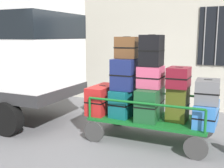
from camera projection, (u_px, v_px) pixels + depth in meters
The scene contains 15 objects.
ground_plane at pixel (111, 135), 5.68m from camera, with size 40.00×40.00×0.00m, color slate.
building_wall at pixel (154, 19), 7.87m from camera, with size 12.00×0.38×5.00m.
luggage_cart at pixel (150, 122), 5.34m from camera, with size 2.29×1.15×0.45m.
cart_railing at pixel (151, 100), 5.27m from camera, with size 2.17×1.02×0.41m.
suitcase_left_bottom at pixel (102, 99), 5.68m from camera, with size 0.38×0.87×0.56m.
suitcase_midleft_bottom at pixel (126, 102), 5.49m from camera, with size 0.45×0.80×0.53m.
suitcase_midleft_middle at pixel (126, 74), 5.38m from camera, with size 0.44×0.59×0.60m.
suitcase_midleft_top at pixel (127, 47), 5.34m from camera, with size 0.45×0.39×0.42m.
suitcase_center_bottom at pixel (150, 103), 5.25m from camera, with size 0.44×0.89×0.60m.
suitcase_center_middle at pixel (151, 77), 5.17m from camera, with size 0.44×0.46×0.41m.
suitcase_center_top at pixel (152, 50), 5.10m from camera, with size 0.40×0.46×0.58m.
suitcase_midright_bottom at pixel (178, 104), 5.07m from camera, with size 0.39×0.38×0.63m.
suitcase_midright_middle at pixel (179, 77), 4.99m from camera, with size 0.39×0.47×0.38m.
suitcase_right_bottom at pixel (206, 114), 4.89m from camera, with size 0.39×0.85×0.40m.
suitcase_right_middle at pixel (207, 91), 4.79m from camera, with size 0.43×0.54×0.42m.
Camera 1 is at (2.28, -4.91, 2.00)m, focal length 44.20 mm.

